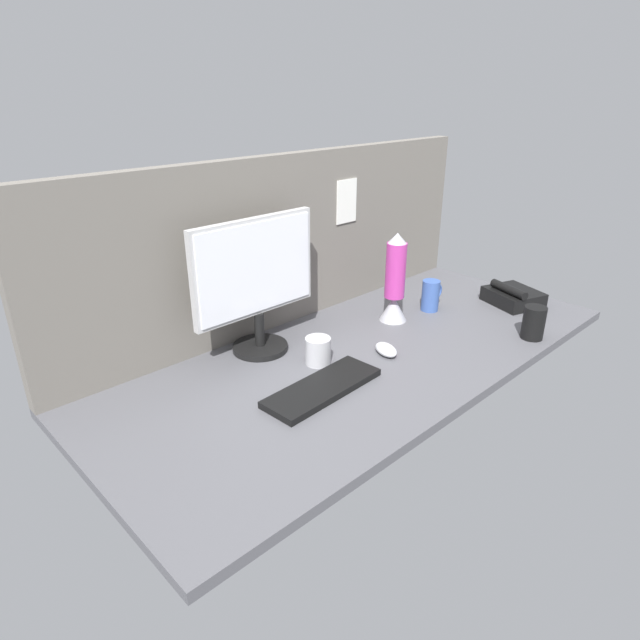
% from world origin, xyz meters
% --- Properties ---
extents(ground_plane, '(1.80, 0.80, 0.03)m').
position_xyz_m(ground_plane, '(0.00, 0.00, -0.01)').
color(ground_plane, '#515156').
extents(cubicle_wall_back, '(1.80, 0.06, 0.59)m').
position_xyz_m(cubicle_wall_back, '(0.00, 0.37, 0.30)').
color(cubicle_wall_back, slate).
rests_on(cubicle_wall_back, ground_plane).
extents(monitor, '(0.45, 0.18, 0.43)m').
position_xyz_m(monitor, '(-0.24, 0.25, 0.24)').
color(monitor, black).
rests_on(monitor, ground_plane).
extents(keyboard, '(0.38, 0.15, 0.02)m').
position_xyz_m(keyboard, '(-0.27, -0.08, 0.01)').
color(keyboard, black).
rests_on(keyboard, ground_plane).
extents(mouse, '(0.09, 0.11, 0.03)m').
position_xyz_m(mouse, '(0.04, -0.06, 0.02)').
color(mouse, silver).
rests_on(mouse, ground_plane).
extents(mug_black_travel, '(0.07, 0.07, 0.11)m').
position_xyz_m(mug_black_travel, '(0.49, -0.33, 0.06)').
color(mug_black_travel, black).
rests_on(mug_black_travel, ground_plane).
extents(mug_steel, '(0.08, 0.08, 0.09)m').
position_xyz_m(mug_steel, '(-0.16, 0.05, 0.04)').
color(mug_steel, '#B2B2B7').
rests_on(mug_steel, ground_plane).
extents(mug_ceramic_blue, '(0.11, 0.07, 0.12)m').
position_xyz_m(mug_ceramic_blue, '(0.45, 0.06, 0.06)').
color(mug_ceramic_blue, '#38569E').
rests_on(mug_ceramic_blue, ground_plane).
extents(lava_lamp, '(0.10, 0.10, 0.33)m').
position_xyz_m(lava_lamp, '(0.27, 0.10, 0.14)').
color(lava_lamp, '#A5A5AD').
rests_on(lava_lamp, ground_plane).
extents(desk_phone, '(0.22, 0.23, 0.09)m').
position_xyz_m(desk_phone, '(0.73, -0.13, 0.03)').
color(desk_phone, black).
rests_on(desk_phone, ground_plane).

